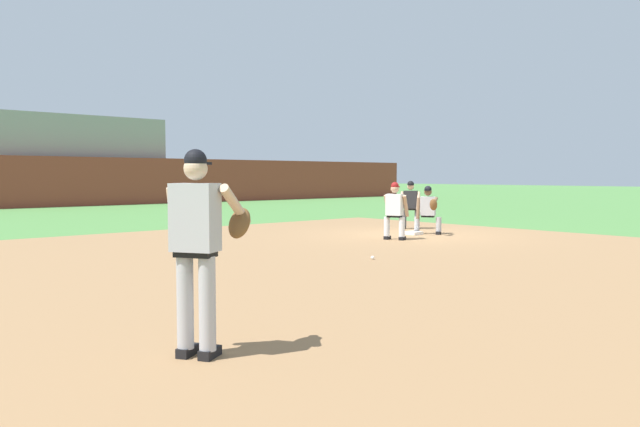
% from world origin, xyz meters
% --- Properties ---
extents(ground_plane, '(160.00, 160.00, 0.00)m').
position_xyz_m(ground_plane, '(0.00, 0.00, 0.00)').
color(ground_plane, '#518942').
extents(infield_dirt_patch, '(18.00, 18.00, 0.01)m').
position_xyz_m(infield_dirt_patch, '(-5.21, -3.10, 0.00)').
color(infield_dirt_patch, '#9E754C').
rests_on(infield_dirt_patch, ground).
extents(first_base_bag, '(0.38, 0.38, 0.09)m').
position_xyz_m(first_base_bag, '(0.00, 0.00, 0.04)').
color(first_base_bag, white).
rests_on(first_base_bag, ground).
extents(baseball, '(0.07, 0.07, 0.07)m').
position_xyz_m(baseball, '(-4.51, -2.75, 0.04)').
color(baseball, white).
rests_on(baseball, ground).
extents(pitcher, '(0.84, 0.58, 1.86)m').
position_xyz_m(pitcher, '(-10.37, -6.19, 1.06)').
color(pitcher, black).
rests_on(pitcher, ground).
extents(first_baseman, '(0.82, 1.02, 1.34)m').
position_xyz_m(first_baseman, '(0.36, -0.22, 0.73)').
color(first_baseman, black).
rests_on(first_baseman, ground).
extents(baserunner, '(0.58, 0.67, 1.46)m').
position_xyz_m(baserunner, '(-1.42, -0.57, 0.79)').
color(baserunner, black).
rests_on(baserunner, ground).
extents(umpire, '(0.63, 0.68, 1.46)m').
position_xyz_m(umpire, '(1.37, 1.26, 0.79)').
color(umpire, black).
rests_on(umpire, ground).
extents(outfield_wall, '(48.00, 0.50, 2.60)m').
position_xyz_m(outfield_wall, '(0.00, 22.00, 1.30)').
color(outfield_wall, brown).
rests_on(outfield_wall, ground).
extents(stadium_seating_block, '(9.14, 4.20, 4.90)m').
position_xyz_m(stadium_seating_block, '(0.00, 24.90, 2.48)').
color(stadium_seating_block, gray).
rests_on(stadium_seating_block, ground).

